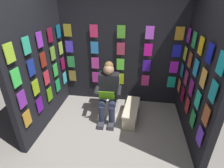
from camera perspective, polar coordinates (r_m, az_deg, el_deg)
ground_plane at (r=2.97m, az=-1.90°, el=-24.42°), size 30.00×30.00×0.00m
display_wall_back at (r=3.94m, az=2.97°, el=10.39°), size 2.75×0.14×2.40m
display_wall_left at (r=3.15m, az=26.65°, el=3.08°), size 0.14×1.89×2.40m
display_wall_right at (r=3.45m, az=-22.35°, el=5.92°), size 0.14×1.89×2.40m
toilet at (r=3.83m, az=-0.71°, el=-4.43°), size 0.41×0.56×0.77m
person_reading at (r=3.50m, az=-1.22°, el=-2.53°), size 0.53×0.69×1.19m
comic_longbox_near at (r=3.69m, az=6.25°, el=-9.17°), size 0.33×0.81×0.31m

